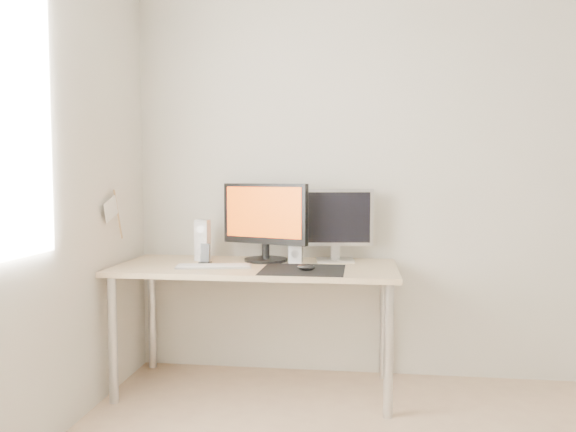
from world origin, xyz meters
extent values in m
plane|color=silver|center=(0.00, 1.75, 1.25)|extent=(3.50, 0.00, 3.50)
cube|color=black|center=(-0.65, 1.24, 0.73)|extent=(0.45, 0.40, 0.00)
ellipsoid|color=black|center=(-0.63, 1.21, 0.75)|extent=(0.10, 0.06, 0.04)
cube|color=#D1B587|center=(-0.93, 1.38, 0.71)|extent=(1.60, 0.70, 0.03)
cylinder|color=silver|center=(-1.67, 1.09, 0.35)|extent=(0.05, 0.05, 0.70)
cylinder|color=silver|center=(-0.19, 1.09, 0.35)|extent=(0.05, 0.05, 0.70)
cylinder|color=silver|center=(-1.67, 1.67, 0.35)|extent=(0.05, 0.05, 0.70)
cylinder|color=silver|center=(-0.19, 1.67, 0.35)|extent=(0.05, 0.05, 0.70)
cylinder|color=black|center=(-0.90, 1.54, 0.74)|extent=(0.33, 0.33, 0.02)
cylinder|color=black|center=(-0.90, 1.54, 0.81)|extent=(0.05, 0.05, 0.12)
cube|color=black|center=(-0.90, 1.53, 1.02)|extent=(0.53, 0.23, 0.36)
cube|color=orange|center=(-0.91, 1.51, 1.03)|extent=(0.47, 0.17, 0.30)
cube|color=silver|center=(-0.49, 1.59, 0.74)|extent=(0.24, 0.19, 0.01)
cube|color=#B3B3B5|center=(-0.49, 1.59, 0.80)|extent=(0.05, 0.05, 0.10)
cube|color=#AAAAAC|center=(-0.49, 1.59, 0.99)|extent=(0.45, 0.10, 0.34)
cube|color=black|center=(-0.48, 1.56, 0.99)|extent=(0.41, 0.06, 0.30)
cube|color=white|center=(-1.29, 1.54, 0.85)|extent=(0.08, 0.09, 0.25)
cylinder|color=silver|center=(-1.29, 1.49, 0.79)|extent=(0.05, 0.01, 0.05)
cylinder|color=silver|center=(-1.29, 1.49, 0.85)|extent=(0.05, 0.01, 0.05)
cylinder|color=silver|center=(-1.29, 1.49, 0.92)|extent=(0.05, 0.01, 0.05)
cube|color=silver|center=(-0.72, 1.52, 0.85)|extent=(0.08, 0.09, 0.25)
cylinder|color=#B4B4B6|center=(-0.72, 1.47, 0.79)|extent=(0.05, 0.01, 0.05)
cylinder|color=silver|center=(-0.72, 1.47, 0.85)|extent=(0.05, 0.01, 0.05)
cylinder|color=#B1B0B3|center=(-0.72, 1.47, 0.92)|extent=(0.05, 0.01, 0.05)
cube|color=#B5B5B7|center=(-1.15, 1.27, 0.73)|extent=(0.43, 0.19, 0.01)
cube|color=white|center=(-1.15, 1.27, 0.74)|extent=(0.41, 0.17, 0.01)
cube|color=black|center=(-1.23, 1.38, 0.74)|extent=(0.07, 0.06, 0.01)
cube|color=black|center=(-1.23, 1.38, 0.80)|extent=(0.05, 0.02, 0.11)
cylinder|color=#A57F54|center=(-1.72, 1.30, 1.02)|extent=(0.01, 0.10, 0.29)
cube|color=white|center=(-1.72, 1.21, 1.06)|extent=(0.00, 0.19, 0.15)
camera|label=1|loc=(-0.34, -1.76, 1.24)|focal=35.00mm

